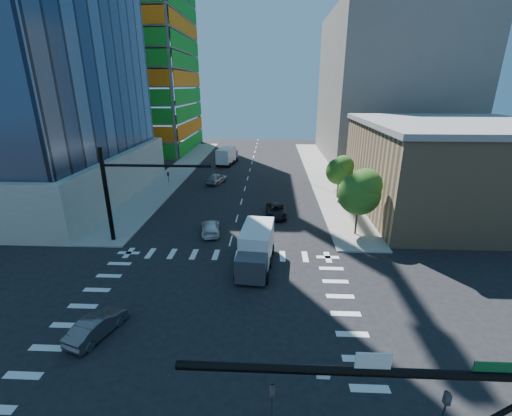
{
  "coord_description": "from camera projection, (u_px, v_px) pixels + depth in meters",
  "views": [
    {
      "loc": [
        3.89,
        -18.36,
        14.37
      ],
      "look_at": [
        2.67,
        8.0,
        4.9
      ],
      "focal_mm": 24.0,
      "sensor_mm": 36.0,
      "label": 1
    }
  ],
  "objects": [
    {
      "name": "box_truck_near",
      "position": [
        255.0,
        252.0,
        28.17
      ],
      "size": [
        3.17,
        6.39,
        3.24
      ],
      "rotation": [
        0.0,
        0.0,
        -0.09
      ],
      "color": "black",
      "rests_on": "ground"
    },
    {
      "name": "car_sb_near",
      "position": [
        210.0,
        227.0,
        35.12
      ],
      "size": [
        2.52,
        4.62,
        1.27
      ],
      "primitive_type": "imported",
      "rotation": [
        0.0,
        0.0,
        3.32
      ],
      "color": "white",
      "rests_on": "ground"
    },
    {
      "name": "tree_south",
      "position": [
        361.0,
        191.0,
        33.22
      ],
      "size": [
        4.16,
        4.16,
        6.82
      ],
      "color": "#382316",
      "rests_on": "sidewalk_ne"
    },
    {
      "name": "ground",
      "position": [
        210.0,
        319.0,
        22.28
      ],
      "size": [
        160.0,
        160.0,
        0.0
      ],
      "primitive_type": "plane",
      "color": "black",
      "rests_on": "ground"
    },
    {
      "name": "car_nb_far",
      "position": [
        276.0,
        211.0,
        39.71
      ],
      "size": [
        2.43,
        4.92,
        1.34
      ],
      "primitive_type": "imported",
      "rotation": [
        0.0,
        0.0,
        0.04
      ],
      "color": "black",
      "rests_on": "ground"
    },
    {
      "name": "commercial_building",
      "position": [
        451.0,
        167.0,
        40.08
      ],
      "size": [
        20.5,
        22.5,
        10.6
      ],
      "color": "#937655",
      "rests_on": "ground"
    },
    {
      "name": "car_sb_cross",
      "position": [
        97.0,
        326.0,
        20.7
      ],
      "size": [
        2.63,
        4.26,
        1.33
      ],
      "primitive_type": "imported",
      "rotation": [
        0.0,
        0.0,
        2.81
      ],
      "color": "#4A4A4F",
      "rests_on": "ground"
    },
    {
      "name": "bg_building_ne",
      "position": [
        389.0,
        87.0,
        68.09
      ],
      "size": [
        24.0,
        30.0,
        28.0
      ],
      "primitive_type": "cube",
      "color": "#68645D",
      "rests_on": "ground"
    },
    {
      "name": "construction_building",
      "position": [
        128.0,
        35.0,
        73.38
      ],
      "size": [
        25.16,
        34.5,
        70.6
      ],
      "color": "gray",
      "rests_on": "ground"
    },
    {
      "name": "signal_mast_nw",
      "position": [
        121.0,
        187.0,
        31.67
      ],
      "size": [
        10.2,
        0.4,
        9.0
      ],
      "color": "black",
      "rests_on": "sidewalk_nw"
    },
    {
      "name": "car_sb_mid",
      "position": [
        217.0,
        178.0,
        53.09
      ],
      "size": [
        3.17,
        4.97,
        1.58
      ],
      "primitive_type": "imported",
      "rotation": [
        0.0,
        0.0,
        2.83
      ],
      "color": "#A0A1A8",
      "rests_on": "ground"
    },
    {
      "name": "box_truck_far",
      "position": [
        228.0,
        157.0,
        65.74
      ],
      "size": [
        3.67,
        6.53,
        3.23
      ],
      "rotation": [
        0.0,
        0.0,
        2.96
      ],
      "color": "black",
      "rests_on": "ground"
    },
    {
      "name": "sidewalk_ne",
      "position": [
        321.0,
        173.0,
        59.32
      ],
      "size": [
        5.0,
        60.0,
        0.15
      ],
      "primitive_type": "cube",
      "color": "gray",
      "rests_on": "ground"
    },
    {
      "name": "road_markings",
      "position": [
        210.0,
        319.0,
        22.28
      ],
      "size": [
        20.0,
        20.0,
        0.01
      ],
      "primitive_type": "cube",
      "color": "silver",
      "rests_on": "ground"
    },
    {
      "name": "sidewalk_nw",
      "position": [
        179.0,
        171.0,
        60.41
      ],
      "size": [
        5.0,
        60.0,
        0.15
      ],
      "primitive_type": "cube",
      "color": "gray",
      "rests_on": "ground"
    },
    {
      "name": "tree_north",
      "position": [
        341.0,
        170.0,
        44.73
      ],
      "size": [
        3.54,
        3.52,
        5.78
      ],
      "color": "#382316",
      "rests_on": "sidewalk_ne"
    }
  ]
}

